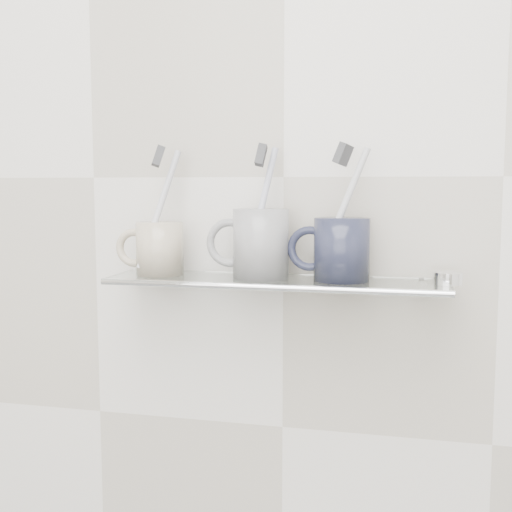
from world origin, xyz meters
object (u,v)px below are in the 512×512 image
(mug_left, at_px, (160,248))
(mug_center, at_px, (261,244))
(mug_right, at_px, (342,249))
(shelf_glass, at_px, (275,281))

(mug_left, height_order, mug_center, mug_center)
(mug_left, height_order, mug_right, mug_right)
(shelf_glass, height_order, mug_right, mug_right)
(shelf_glass, xyz_separation_m, mug_center, (-0.02, 0.00, 0.06))
(mug_left, relative_size, mug_right, 0.89)
(shelf_glass, xyz_separation_m, mug_right, (0.10, 0.00, 0.05))
(mug_left, xyz_separation_m, mug_right, (0.28, 0.00, 0.00))
(mug_right, bearing_deg, shelf_glass, -159.41)
(mug_left, distance_m, mug_right, 0.28)
(mug_center, xyz_separation_m, mug_right, (0.12, 0.00, -0.01))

